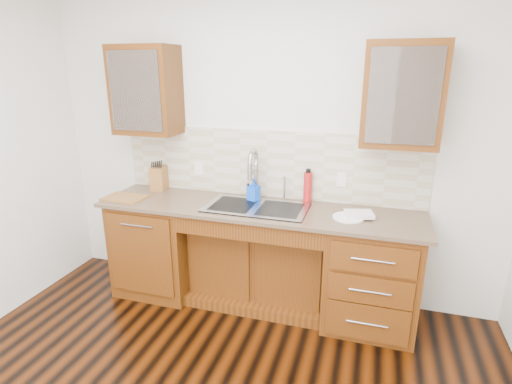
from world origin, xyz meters
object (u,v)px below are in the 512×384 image
(water_bottle, at_px, (308,187))
(plate, at_px, (348,217))
(soap_bottle, at_px, (254,190))
(cutting_board, at_px, (125,198))
(knife_block, at_px, (160,178))

(water_bottle, relative_size, plate, 1.09)
(soap_bottle, relative_size, cutting_board, 0.57)
(knife_block, bearing_deg, soap_bottle, -12.56)
(plate, bearing_deg, cutting_board, -177.52)
(water_bottle, bearing_deg, cutting_board, -166.34)
(soap_bottle, bearing_deg, knife_block, -166.45)
(soap_bottle, distance_m, cutting_board, 1.14)
(water_bottle, height_order, cutting_board, water_bottle)
(knife_block, bearing_deg, cutting_board, -121.62)
(plate, height_order, cutting_board, cutting_board)
(knife_block, height_order, cutting_board, knife_block)
(soap_bottle, xyz_separation_m, cutting_board, (-1.10, -0.27, -0.09))
(water_bottle, distance_m, knife_block, 1.40)
(water_bottle, distance_m, cutting_board, 1.60)
(cutting_board, bearing_deg, soap_bottle, 13.82)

